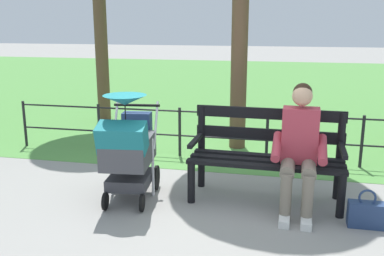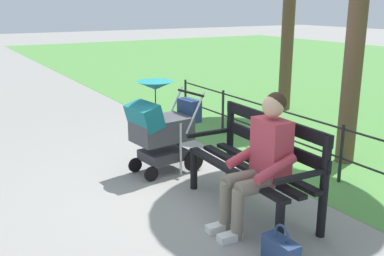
{
  "view_description": "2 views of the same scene",
  "coord_description": "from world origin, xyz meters",
  "views": [
    {
      "loc": [
        -0.81,
        4.38,
        1.87
      ],
      "look_at": [
        0.11,
        0.09,
        0.79
      ],
      "focal_mm": 40.77,
      "sensor_mm": 36.0,
      "label": 1
    },
    {
      "loc": [
        -3.97,
        2.6,
        2.03
      ],
      "look_at": [
        0.03,
        0.24,
        0.74
      ],
      "focal_mm": 41.99,
      "sensor_mm": 36.0,
      "label": 2
    }
  ],
  "objects": [
    {
      "name": "handbag",
      "position": [
        -1.6,
        0.39,
        0.13
      ],
      "size": [
        0.32,
        0.14,
        0.37
      ],
      "color": "navy",
      "rests_on": "ground"
    },
    {
      "name": "park_bench",
      "position": [
        -0.66,
        -0.12,
        0.53
      ],
      "size": [
        1.62,
        0.65,
        0.96
      ],
      "color": "black",
      "rests_on": "ground"
    },
    {
      "name": "stroller",
      "position": [
        0.76,
        0.25,
        0.59
      ],
      "size": [
        0.59,
        0.93,
        1.15
      ],
      "color": "black",
      "rests_on": "ground"
    },
    {
      "name": "ground_plane",
      "position": [
        0.0,
        0.0,
        0.0
      ],
      "size": [
        60.0,
        60.0,
        0.0
      ],
      "primitive_type": "plane",
      "color": "gray"
    },
    {
      "name": "person_on_bench",
      "position": [
        -0.98,
        0.11,
        0.68
      ],
      "size": [
        0.54,
        0.74,
        1.28
      ],
      "color": "slate",
      "rests_on": "ground"
    },
    {
      "name": "park_fence",
      "position": [
        0.0,
        -1.39,
        0.41
      ],
      "size": [
        6.11,
        0.04,
        0.7
      ],
      "color": "black",
      "rests_on": "ground"
    }
  ]
}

